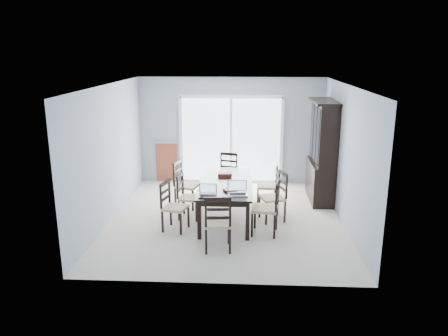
{
  "coord_description": "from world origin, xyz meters",
  "views": [
    {
      "loc": [
        0.38,
        -8.06,
        3.22
      ],
      "look_at": [
        -0.04,
        0.0,
        1.03
      ],
      "focal_mm": 35.0,
      "sensor_mm": 36.0,
      "label": 1
    }
  ],
  "objects_px": {
    "cell_phone": "(231,196)",
    "hot_tub": "(196,153)",
    "laptop_silver": "(238,192)",
    "china_hutch": "(322,152)",
    "chair_left_mid": "(185,191)",
    "chair_right_far": "(271,180)",
    "chair_left_near": "(171,201)",
    "chair_end_near": "(218,217)",
    "laptop_dark": "(207,194)",
    "dining_table": "(226,186)",
    "chair_left_far": "(183,179)",
    "chair_right_near": "(271,202)",
    "chair_end_far": "(228,169)",
    "chair_right_mid": "(277,191)",
    "game_box": "(225,175)"
  },
  "relations": [
    {
      "from": "dining_table",
      "to": "chair_right_near",
      "type": "distance_m",
      "value": 1.09
    },
    {
      "from": "dining_table",
      "to": "chair_left_far",
      "type": "bearing_deg",
      "value": 145.71
    },
    {
      "from": "china_hutch",
      "to": "chair_left_near",
      "type": "relative_size",
      "value": 2.08
    },
    {
      "from": "china_hutch",
      "to": "game_box",
      "type": "relative_size",
      "value": 7.9
    },
    {
      "from": "cell_phone",
      "to": "hot_tub",
      "type": "distance_m",
      "value": 4.37
    },
    {
      "from": "chair_left_mid",
      "to": "dining_table",
      "type": "bearing_deg",
      "value": 98.82
    },
    {
      "from": "dining_table",
      "to": "chair_left_far",
      "type": "distance_m",
      "value": 1.14
    },
    {
      "from": "chair_left_near",
      "to": "hot_tub",
      "type": "height_order",
      "value": "chair_left_near"
    },
    {
      "from": "game_box",
      "to": "hot_tub",
      "type": "height_order",
      "value": "hot_tub"
    },
    {
      "from": "china_hutch",
      "to": "game_box",
      "type": "bearing_deg",
      "value": -157.15
    },
    {
      "from": "chair_end_near",
      "to": "cell_phone",
      "type": "bearing_deg",
      "value": 67.28
    },
    {
      "from": "chair_left_mid",
      "to": "chair_right_far",
      "type": "bearing_deg",
      "value": 122.85
    },
    {
      "from": "chair_left_near",
      "to": "chair_right_far",
      "type": "height_order",
      "value": "chair_right_far"
    },
    {
      "from": "hot_tub",
      "to": "chair_right_mid",
      "type": "bearing_deg",
      "value": -60.09
    },
    {
      "from": "chair_left_mid",
      "to": "chair_right_far",
      "type": "relative_size",
      "value": 0.96
    },
    {
      "from": "dining_table",
      "to": "cell_phone",
      "type": "distance_m",
      "value": 0.85
    },
    {
      "from": "cell_phone",
      "to": "hot_tub",
      "type": "xyz_separation_m",
      "value": [
        -1.1,
        4.22,
        -0.24
      ]
    },
    {
      "from": "chair_left_near",
      "to": "chair_end_far",
      "type": "relative_size",
      "value": 0.96
    },
    {
      "from": "chair_end_far",
      "to": "chair_left_mid",
      "type": "bearing_deg",
      "value": 78.03
    },
    {
      "from": "china_hutch",
      "to": "laptop_dark",
      "type": "relative_size",
      "value": 7.1
    },
    {
      "from": "dining_table",
      "to": "chair_right_near",
      "type": "relative_size",
      "value": 1.89
    },
    {
      "from": "laptop_silver",
      "to": "dining_table",
      "type": "bearing_deg",
      "value": 101.99
    },
    {
      "from": "dining_table",
      "to": "chair_left_mid",
      "type": "relative_size",
      "value": 2.13
    },
    {
      "from": "chair_right_far",
      "to": "china_hutch",
      "type": "bearing_deg",
      "value": -65.24
    },
    {
      "from": "china_hutch",
      "to": "laptop_dark",
      "type": "xyz_separation_m",
      "value": [
        -2.31,
        -2.15,
        -0.27
      ]
    },
    {
      "from": "game_box",
      "to": "cell_phone",
      "type": "bearing_deg",
      "value": -81.65
    },
    {
      "from": "cell_phone",
      "to": "hot_tub",
      "type": "relative_size",
      "value": 0.05
    },
    {
      "from": "china_hutch",
      "to": "chair_right_near",
      "type": "bearing_deg",
      "value": -121.45
    },
    {
      "from": "laptop_dark",
      "to": "laptop_silver",
      "type": "relative_size",
      "value": 0.84
    },
    {
      "from": "chair_left_mid",
      "to": "laptop_dark",
      "type": "relative_size",
      "value": 3.33
    },
    {
      "from": "laptop_dark",
      "to": "hot_tub",
      "type": "height_order",
      "value": "hot_tub"
    },
    {
      "from": "chair_left_mid",
      "to": "chair_right_near",
      "type": "relative_size",
      "value": 0.88
    },
    {
      "from": "hot_tub",
      "to": "chair_left_mid",
      "type": "bearing_deg",
      "value": -87.16
    },
    {
      "from": "chair_right_mid",
      "to": "dining_table",
      "type": "bearing_deg",
      "value": 71.09
    },
    {
      "from": "game_box",
      "to": "chair_left_near",
      "type": "bearing_deg",
      "value": -134.08
    },
    {
      "from": "chair_left_mid",
      "to": "laptop_silver",
      "type": "height_order",
      "value": "chair_left_mid"
    },
    {
      "from": "chair_left_far",
      "to": "chair_end_near",
      "type": "relative_size",
      "value": 1.01
    },
    {
      "from": "laptop_dark",
      "to": "dining_table",
      "type": "bearing_deg",
      "value": 72.98
    },
    {
      "from": "dining_table",
      "to": "chair_end_far",
      "type": "height_order",
      "value": "chair_end_far"
    },
    {
      "from": "cell_phone",
      "to": "hot_tub",
      "type": "height_order",
      "value": "hot_tub"
    },
    {
      "from": "chair_right_mid",
      "to": "cell_phone",
      "type": "distance_m",
      "value": 1.2
    },
    {
      "from": "chair_left_far",
      "to": "chair_left_near",
      "type": "bearing_deg",
      "value": 12.42
    },
    {
      "from": "china_hutch",
      "to": "chair_left_near",
      "type": "bearing_deg",
      "value": -148.49
    },
    {
      "from": "laptop_silver",
      "to": "china_hutch",
      "type": "bearing_deg",
      "value": 43.08
    },
    {
      "from": "chair_left_mid",
      "to": "game_box",
      "type": "height_order",
      "value": "chair_left_mid"
    },
    {
      "from": "chair_right_near",
      "to": "hot_tub",
      "type": "height_order",
      "value": "chair_right_near"
    },
    {
      "from": "chair_left_mid",
      "to": "chair_right_mid",
      "type": "height_order",
      "value": "chair_right_mid"
    },
    {
      "from": "chair_right_mid",
      "to": "chair_right_far",
      "type": "distance_m",
      "value": 0.79
    },
    {
      "from": "china_hutch",
      "to": "laptop_silver",
      "type": "xyz_separation_m",
      "value": [
        -1.78,
        -2.01,
        -0.26
      ]
    },
    {
      "from": "chair_right_near",
      "to": "hot_tub",
      "type": "bearing_deg",
      "value": 31.96
    }
  ]
}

